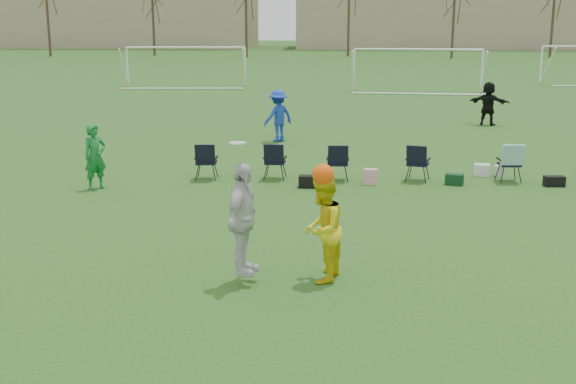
# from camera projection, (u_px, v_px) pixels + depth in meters

# --- Properties ---
(ground) EXTENTS (260.00, 260.00, 0.00)m
(ground) POSITION_uv_depth(u_px,v_px,m) (346.00, 291.00, 11.24)
(ground) COLOR #264F18
(ground) RESTS_ON ground
(fielder_green_near) EXTENTS (0.68, 0.70, 1.63)m
(fielder_green_near) POSITION_uv_depth(u_px,v_px,m) (95.00, 157.00, 17.77)
(fielder_green_near) COLOR #14742F
(fielder_green_near) RESTS_ON ground
(fielder_blue) EXTENTS (1.28, 1.25, 1.77)m
(fielder_blue) POSITION_uv_depth(u_px,v_px,m) (278.00, 116.00, 24.71)
(fielder_blue) COLOR #1838B6
(fielder_blue) RESTS_ON ground
(fielder_black) EXTENTS (1.66, 1.14, 1.72)m
(fielder_black) POSITION_uv_depth(u_px,v_px,m) (488.00, 103.00, 28.52)
(fielder_black) COLOR black
(fielder_black) RESTS_ON ground
(center_contest) EXTENTS (1.98, 1.28, 2.28)m
(center_contest) POSITION_uv_depth(u_px,v_px,m) (286.00, 223.00, 11.42)
(center_contest) COLOR silver
(center_contest) RESTS_ON ground
(sideline_setup) EXTENTS (10.78, 2.08, 1.69)m
(sideline_setup) POSITION_uv_depth(u_px,v_px,m) (418.00, 162.00, 18.74)
(sideline_setup) COLOR #103B1F
(sideline_setup) RESTS_ON ground
(goal_left) EXTENTS (7.39, 0.76, 2.46)m
(goal_left) POSITION_uv_depth(u_px,v_px,m) (186.00, 55.00, 44.52)
(goal_left) COLOR white
(goal_left) RESTS_ON ground
(goal_mid) EXTENTS (7.40, 0.63, 2.46)m
(goal_mid) POSITION_uv_depth(u_px,v_px,m) (418.00, 58.00, 41.48)
(goal_mid) COLOR white
(goal_mid) RESTS_ON ground
(tree_line) EXTENTS (110.28, 3.28, 11.40)m
(tree_line) POSITION_uv_depth(u_px,v_px,m) (351.00, 9.00, 77.71)
(tree_line) COLOR #382B21
(tree_line) RESTS_ON ground
(building_row) EXTENTS (126.00, 16.00, 13.00)m
(building_row) POSITION_uv_depth(u_px,v_px,m) (396.00, 5.00, 102.32)
(building_row) COLOR tan
(building_row) RESTS_ON ground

